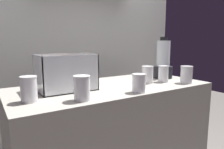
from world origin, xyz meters
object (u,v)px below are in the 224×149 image
at_px(carrot_display_bin, 67,79).
at_px(juice_cup_beet_far_right, 163,75).
at_px(juice_cup_pomegranate_left, 82,89).
at_px(blender_pitcher, 163,62).
at_px(juice_cup_orange_right, 147,76).
at_px(juice_cup_mango_rightmost, 186,75).
at_px(juice_cup_carrot_middle, 139,84).
at_px(juice_cup_beet_far_left, 29,90).

xyz_separation_m(carrot_display_bin, juice_cup_beet_far_right, (0.73, -0.14, -0.02)).
bearing_deg(juice_cup_pomegranate_left, blender_pitcher, 16.73).
bearing_deg(juice_cup_orange_right, juice_cup_pomegranate_left, -165.15).
bearing_deg(juice_cup_pomegranate_left, juice_cup_mango_rightmost, 0.40).
height_order(juice_cup_orange_right, juice_cup_beet_far_right, juice_cup_orange_right).
height_order(carrot_display_bin, juice_cup_orange_right, carrot_display_bin).
height_order(blender_pitcher, juice_cup_carrot_middle, blender_pitcher).
xyz_separation_m(juice_cup_carrot_middle, juice_cup_orange_right, (0.24, 0.19, 0.01)).
bearing_deg(blender_pitcher, juice_cup_orange_right, -159.10).
distance_m(carrot_display_bin, juice_cup_carrot_middle, 0.46).
bearing_deg(juice_cup_orange_right, juice_cup_beet_far_left, -177.41).
distance_m(carrot_display_bin, blender_pitcher, 0.86).
relative_size(juice_cup_pomegranate_left, juice_cup_mango_rightmost, 1.03).
xyz_separation_m(juice_cup_beet_far_left, juice_cup_orange_right, (0.85, 0.04, -0.00)).
bearing_deg(juice_cup_pomegranate_left, juice_cup_orange_right, 14.85).
relative_size(juice_cup_carrot_middle, juice_cup_mango_rightmost, 0.89).
relative_size(juice_cup_beet_far_left, juice_cup_orange_right, 1.04).
bearing_deg(juice_cup_carrot_middle, blender_pitcher, 29.79).
xyz_separation_m(blender_pitcher, juice_cup_beet_far_left, (-1.11, -0.14, -0.07)).
height_order(carrot_display_bin, juice_cup_carrot_middle, carrot_display_bin).
distance_m(juice_cup_carrot_middle, juice_cup_mango_rightmost, 0.49).
bearing_deg(juice_cup_pomegranate_left, carrot_display_bin, 86.34).
distance_m(blender_pitcher, juice_cup_mango_rightmost, 0.27).
bearing_deg(blender_pitcher, juice_cup_beet_far_right, -134.42).
xyz_separation_m(blender_pitcher, juice_cup_orange_right, (-0.26, -0.10, -0.08)).
relative_size(carrot_display_bin, blender_pitcher, 1.01).
bearing_deg(juice_cup_carrot_middle, juice_cup_mango_rightmost, 3.73).
xyz_separation_m(juice_cup_pomegranate_left, juice_cup_beet_far_right, (0.74, 0.13, -0.00)).
bearing_deg(juice_cup_beet_far_right, juice_cup_pomegranate_left, -169.94).
distance_m(blender_pitcher, juice_cup_pomegranate_left, 0.91).
bearing_deg(blender_pitcher, juice_cup_mango_rightmost, -93.31).
height_order(carrot_display_bin, blender_pitcher, blender_pitcher).
distance_m(juice_cup_pomegranate_left, juice_cup_orange_right, 0.63).
xyz_separation_m(juice_cup_orange_right, juice_cup_beet_far_right, (0.14, -0.03, -0.00)).
distance_m(blender_pitcher, juice_cup_beet_far_right, 0.20).
bearing_deg(juice_cup_orange_right, blender_pitcher, 20.90).
height_order(carrot_display_bin, juice_cup_beet_far_right, carrot_display_bin).
height_order(juice_cup_carrot_middle, juice_cup_beet_far_right, juice_cup_beet_far_right).
relative_size(blender_pitcher, juice_cup_pomegranate_left, 2.60).
bearing_deg(juice_cup_orange_right, juice_cup_carrot_middle, -141.90).
distance_m(juice_cup_beet_far_left, juice_cup_beet_far_right, 0.99).
bearing_deg(juice_cup_carrot_middle, carrot_display_bin, 139.58).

